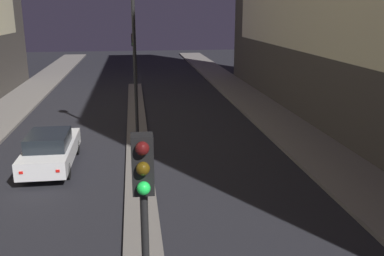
% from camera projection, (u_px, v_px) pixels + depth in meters
% --- Properties ---
extents(median_strip, '(1.09, 33.30, 0.11)m').
position_uv_depth(median_strip, '(138.00, 141.00, 21.31)').
color(median_strip, '#66605B').
rests_on(median_strip, ground).
extents(traffic_light_near, '(0.32, 0.42, 4.57)m').
position_uv_depth(traffic_light_near, '(144.00, 213.00, 6.38)').
color(traffic_light_near, black).
rests_on(traffic_light_near, median_strip).
extents(traffic_light_mid, '(0.32, 0.42, 4.57)m').
position_uv_depth(traffic_light_mid, '(134.00, 51.00, 31.15)').
color(traffic_light_mid, black).
rests_on(traffic_light_mid, median_strip).
extents(street_lamp, '(0.59, 0.59, 8.58)m').
position_uv_depth(street_lamp, '(133.00, 12.00, 19.13)').
color(street_lamp, black).
rests_on(street_lamp, median_strip).
extents(car_left_lane, '(1.84, 4.80, 1.57)m').
position_uv_depth(car_left_lane, '(51.00, 149.00, 17.70)').
color(car_left_lane, silver).
rests_on(car_left_lane, ground).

